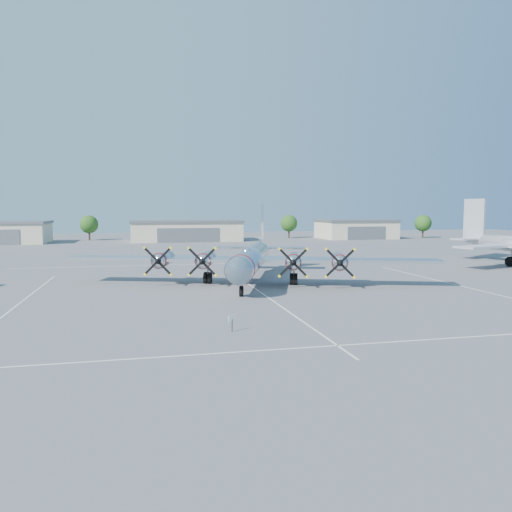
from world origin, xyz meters
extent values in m
plane|color=#5C5C5F|center=(0.00, 0.00, 0.00)|extent=(260.00, 260.00, 0.00)
cube|color=silver|center=(-22.00, -5.00, 0.01)|extent=(0.15, 40.00, 0.01)
cube|color=silver|center=(0.00, -5.00, 0.01)|extent=(0.15, 40.00, 0.01)
cube|color=silver|center=(22.00, -5.00, 0.01)|extent=(0.15, 40.00, 0.01)
cube|color=silver|center=(0.00, -22.00, 0.01)|extent=(60.00, 0.15, 0.01)
cube|color=silver|center=(0.00, 25.00, 0.01)|extent=(60.00, 0.15, 0.01)
cube|color=beige|center=(0.00, 82.00, 2.40)|extent=(28.00, 14.00, 4.80)
cube|color=slate|center=(0.00, 82.00, 5.10)|extent=(28.60, 14.60, 0.60)
cube|color=slate|center=(0.00, 74.95, 1.80)|extent=(15.40, 0.20, 3.60)
cube|color=beige|center=(48.00, 82.00, 2.40)|extent=(20.00, 14.00, 4.80)
cube|color=slate|center=(48.00, 82.00, 5.10)|extent=(20.60, 14.60, 0.60)
cube|color=slate|center=(48.00, 74.95, 1.80)|extent=(11.00, 0.20, 3.60)
cylinder|color=#382619|center=(-25.00, 90.00, 1.40)|extent=(0.50, 0.50, 2.80)
sphere|color=#254D16|center=(-25.00, 90.00, 4.24)|extent=(4.80, 4.80, 4.80)
cylinder|color=#382619|center=(30.00, 88.00, 1.40)|extent=(0.50, 0.50, 2.80)
sphere|color=#254D16|center=(30.00, 88.00, 4.24)|extent=(4.80, 4.80, 4.80)
cylinder|color=#382619|center=(68.00, 80.00, 1.40)|extent=(0.50, 0.50, 2.80)
sphere|color=#254D16|center=(68.00, 80.00, 4.24)|extent=(4.80, 4.80, 4.80)
cylinder|color=black|center=(-5.61, -17.13, 0.43)|extent=(0.06, 0.06, 0.86)
cube|color=white|center=(-5.61, -17.13, 0.91)|extent=(0.56, 0.28, 0.43)
camera|label=1|loc=(-11.46, -49.69, 8.24)|focal=35.00mm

